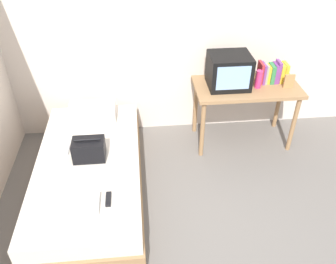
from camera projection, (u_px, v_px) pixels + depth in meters
name	position (u px, v px, depth m)	size (l,w,h in m)	color
ground_plane	(207.00, 255.00, 3.04)	(8.00, 8.00, 0.00)	slate
wall_back	(181.00, 25.00, 3.89)	(5.20, 0.10, 2.60)	beige
bed	(90.00, 178.00, 3.50)	(1.00, 2.00, 0.44)	#9E754C
desk	(246.00, 93.00, 3.98)	(1.16, 0.60, 0.75)	#9E754C
tv	(229.00, 71.00, 3.81)	(0.44, 0.39, 0.36)	black
water_bottle	(259.00, 79.00, 3.83)	(0.07, 0.07, 0.20)	#E53372
book_row	(272.00, 73.00, 3.94)	(0.31, 0.16, 0.24)	#B72D33
picture_frame	(289.00, 81.00, 3.84)	(0.11, 0.02, 0.16)	#B27F4C
pillow	(92.00, 112.00, 3.92)	(0.51, 0.32, 0.14)	silver
handbag	(89.00, 149.00, 3.34)	(0.30, 0.20, 0.22)	black
magazine	(74.00, 192.00, 3.02)	(0.21, 0.29, 0.01)	white
remote_dark	(108.00, 199.00, 2.95)	(0.04, 0.16, 0.02)	black
remote_silver	(67.00, 150.00, 3.48)	(0.04, 0.14, 0.02)	#B7B7BC
folded_towel	(82.00, 205.00, 2.87)	(0.28, 0.22, 0.06)	white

